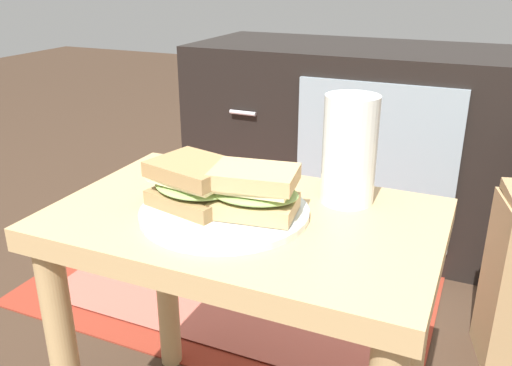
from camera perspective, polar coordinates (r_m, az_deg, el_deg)
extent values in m
cube|color=tan|center=(0.80, -1.21, -4.30)|extent=(0.56, 0.36, 0.04)
cylinder|color=tan|center=(0.95, -19.40, -17.60)|extent=(0.04, 0.04, 0.43)
cylinder|color=tan|center=(1.13, -9.43, -9.59)|extent=(0.04, 0.04, 0.43)
cylinder|color=tan|center=(0.99, 16.24, -15.36)|extent=(0.04, 0.04, 0.43)
cube|color=black|center=(1.72, 9.96, 4.38)|extent=(0.96, 0.44, 0.58)
cube|color=#8C9EA8|center=(1.48, 12.27, 1.85)|extent=(0.43, 0.01, 0.44)
cylinder|color=silver|center=(1.56, -1.40, 7.38)|extent=(0.08, 0.01, 0.01)
cylinder|color=silver|center=(1.63, -1.33, -0.14)|extent=(0.08, 0.01, 0.01)
cube|color=maroon|center=(1.53, -1.32, -9.32)|extent=(1.03, 0.79, 0.01)
cube|color=#BA5B4C|center=(1.53, -1.32, -9.17)|extent=(0.85, 0.65, 0.00)
cylinder|color=silver|center=(0.78, -3.32, -3.05)|extent=(0.24, 0.24, 0.01)
cube|color=#9E7A4C|center=(0.80, -6.39, -1.49)|extent=(0.14, 0.12, 0.02)
ellipsoid|color=#8CB260|center=(0.79, -6.45, -0.22)|extent=(0.15, 0.13, 0.02)
cube|color=beige|center=(0.79, -6.48, 0.52)|extent=(0.12, 0.10, 0.01)
cube|color=#9E7A4C|center=(0.78, -6.52, 1.48)|extent=(0.14, 0.12, 0.02)
cube|color=tan|center=(0.76, -0.16, -2.39)|extent=(0.13, 0.10, 0.02)
ellipsoid|color=#8CB260|center=(0.75, -0.16, -1.07)|extent=(0.14, 0.10, 0.02)
cube|color=beige|center=(0.75, -0.16, -0.29)|extent=(0.11, 0.08, 0.01)
cube|color=tan|center=(0.74, -0.16, 0.71)|extent=(0.13, 0.10, 0.02)
cylinder|color=silver|center=(0.81, 9.80, 3.44)|extent=(0.08, 0.08, 0.16)
cylinder|color=orange|center=(0.82, 9.73, 2.44)|extent=(0.07, 0.07, 0.13)
cylinder|color=white|center=(0.80, 10.04, 7.09)|extent=(0.07, 0.07, 0.01)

